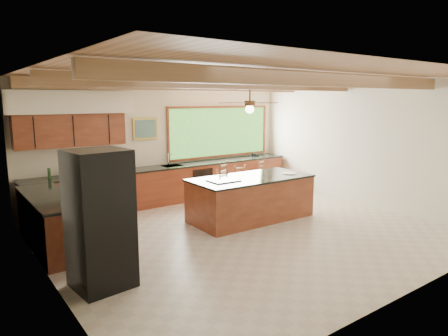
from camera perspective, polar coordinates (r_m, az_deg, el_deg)
ground at (r=7.93m, az=3.04°, el=-9.04°), size 7.20×7.20×0.00m
room_shell at (r=7.93m, az=-0.77°, el=7.30°), size 7.27×6.54×3.02m
counter_run at (r=9.44m, az=-10.58°, el=-3.19°), size 7.12×3.10×1.28m
island at (r=8.63m, az=3.85°, el=-4.28°), size 2.67×1.29×0.94m
refrigerator at (r=5.68m, az=-17.33°, el=-7.05°), size 0.81×0.79×1.90m
bar_stool_a at (r=9.26m, az=-0.53°, el=-2.53°), size 0.41×0.41×0.98m
bar_stool_b at (r=9.33m, az=-0.83°, el=-1.85°), size 0.54×0.54×1.14m
bar_stool_c at (r=10.01m, az=2.01°, el=-1.68°), size 0.38×0.38×0.96m
bar_stool_d at (r=11.07m, az=4.88°, el=-0.67°), size 0.43×0.43×0.94m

